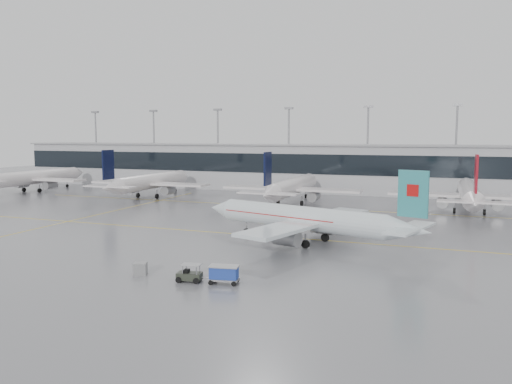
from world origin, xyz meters
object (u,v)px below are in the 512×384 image
(baggage_tug, at_px, (189,275))
(air_canada_jet, at_px, (308,219))
(gse_unit, at_px, (140,269))
(baggage_cart, at_px, (224,273))

(baggage_tug, bearing_deg, air_canada_jet, 63.09)
(baggage_tug, xyz_separation_m, gse_unit, (-5.96, 0.25, 0.03))
(air_canada_jet, height_order, gse_unit, air_canada_jet)
(air_canada_jet, height_order, baggage_cart, air_canada_jet)
(air_canada_jet, relative_size, baggage_cart, 10.72)
(baggage_tug, xyz_separation_m, baggage_cart, (3.55, 0.59, 0.43))
(air_canada_jet, bearing_deg, baggage_cart, 98.15)
(baggage_cart, bearing_deg, baggage_tug, -180.00)
(baggage_cart, bearing_deg, air_canada_jet, 71.82)
(baggage_tug, bearing_deg, gse_unit, 168.15)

